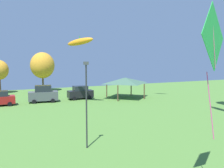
{
  "coord_description": "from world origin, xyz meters",
  "views": [
    {
      "loc": [
        -7.22,
        3.83,
        6.82
      ],
      "look_at": [
        -1.78,
        15.86,
        5.43
      ],
      "focal_mm": 38.0,
      "sensor_mm": 36.0,
      "label": 1
    }
  ],
  "objects_px": {
    "kite_flying_2": "(213,40)",
    "park_pavilion": "(125,81)",
    "kite_flying_4": "(80,42)",
    "parked_car_second_from_left": "(0,99)",
    "parked_car_rightmost_in_row": "(80,92)",
    "parked_car_third_from_left": "(43,94)",
    "treeline_tree_3": "(42,65)",
    "light_post_2": "(86,100)"
  },
  "relations": [
    {
      "from": "kite_flying_2",
      "to": "park_pavilion",
      "type": "xyz_separation_m",
      "value": [
        9.53,
        27.8,
        -4.7
      ]
    },
    {
      "from": "kite_flying_4",
      "to": "parked_car_second_from_left",
      "type": "xyz_separation_m",
      "value": [
        -11.15,
        3.71,
        -8.27
      ]
    },
    {
      "from": "parked_car_third_from_left",
      "to": "parked_car_rightmost_in_row",
      "type": "xyz_separation_m",
      "value": [
        6.23,
        0.46,
        -0.17
      ]
    },
    {
      "from": "park_pavilion",
      "to": "kite_flying_2",
      "type": "bearing_deg",
      "value": -108.92
    },
    {
      "from": "parked_car_third_from_left",
      "to": "park_pavilion",
      "type": "bearing_deg",
      "value": -0.65
    },
    {
      "from": "kite_flying_4",
      "to": "treeline_tree_3",
      "type": "distance_m",
      "value": 17.96
    },
    {
      "from": "parked_car_third_from_left",
      "to": "light_post_2",
      "type": "relative_size",
      "value": 0.7
    },
    {
      "from": "parked_car_second_from_left",
      "to": "treeline_tree_3",
      "type": "height_order",
      "value": "treeline_tree_3"
    },
    {
      "from": "park_pavilion",
      "to": "treeline_tree_3",
      "type": "bearing_deg",
      "value": 128.91
    },
    {
      "from": "kite_flying_2",
      "to": "parked_car_third_from_left",
      "type": "bearing_deg",
      "value": 98.12
    },
    {
      "from": "kite_flying_2",
      "to": "kite_flying_4",
      "type": "bearing_deg",
      "value": 88.37
    },
    {
      "from": "kite_flying_2",
      "to": "kite_flying_4",
      "type": "relative_size",
      "value": 1.86
    },
    {
      "from": "kite_flying_2",
      "to": "parked_car_rightmost_in_row",
      "type": "bearing_deg",
      "value": 86.11
    },
    {
      "from": "kite_flying_4",
      "to": "light_post_2",
      "type": "height_order",
      "value": "kite_flying_4"
    },
    {
      "from": "kite_flying_2",
      "to": "treeline_tree_3",
      "type": "xyz_separation_m",
      "value": [
        -2.34,
        42.51,
        -2.28
      ]
    },
    {
      "from": "parked_car_third_from_left",
      "to": "treeline_tree_3",
      "type": "bearing_deg",
      "value": 88.08
    },
    {
      "from": "kite_flying_2",
      "to": "treeline_tree_3",
      "type": "distance_m",
      "value": 42.63
    },
    {
      "from": "parked_car_third_from_left",
      "to": "light_post_2",
      "type": "bearing_deg",
      "value": -83.39
    },
    {
      "from": "parked_car_rightmost_in_row",
      "to": "park_pavilion",
      "type": "bearing_deg",
      "value": -16.91
    },
    {
      "from": "parked_car_third_from_left",
      "to": "parked_car_rightmost_in_row",
      "type": "relative_size",
      "value": 1.09
    },
    {
      "from": "kite_flying_4",
      "to": "park_pavilion",
      "type": "height_order",
      "value": "kite_flying_4"
    },
    {
      "from": "park_pavilion",
      "to": "parked_car_rightmost_in_row",
      "type": "bearing_deg",
      "value": 164.32
    },
    {
      "from": "treeline_tree_3",
      "to": "kite_flying_4",
      "type": "bearing_deg",
      "value": -79.95
    },
    {
      "from": "kite_flying_4",
      "to": "park_pavilion",
      "type": "bearing_deg",
      "value": 16.21
    },
    {
      "from": "kite_flying_4",
      "to": "parked_car_third_from_left",
      "type": "bearing_deg",
      "value": 139.49
    },
    {
      "from": "parked_car_rightmost_in_row",
      "to": "treeline_tree_3",
      "type": "bearing_deg",
      "value": 107.91
    },
    {
      "from": "parked_car_third_from_left",
      "to": "parked_car_rightmost_in_row",
      "type": "bearing_deg",
      "value": 10.43
    },
    {
      "from": "kite_flying_4",
      "to": "treeline_tree_3",
      "type": "xyz_separation_m",
      "value": [
        -3.06,
        17.27,
        -3.86
      ]
    },
    {
      "from": "kite_flying_4",
      "to": "parked_car_third_from_left",
      "type": "relative_size",
      "value": 0.8
    },
    {
      "from": "parked_car_second_from_left",
      "to": "treeline_tree_3",
      "type": "bearing_deg",
      "value": 57.07
    },
    {
      "from": "light_post_2",
      "to": "treeline_tree_3",
      "type": "height_order",
      "value": "treeline_tree_3"
    },
    {
      "from": "parked_car_third_from_left",
      "to": "kite_flying_4",
      "type": "bearing_deg",
      "value": -34.35
    },
    {
      "from": "parked_car_second_from_left",
      "to": "parked_car_rightmost_in_row",
      "type": "distance_m",
      "value": 12.5
    },
    {
      "from": "parked_car_rightmost_in_row",
      "to": "parked_car_second_from_left",
      "type": "bearing_deg",
      "value": -176.85
    },
    {
      "from": "kite_flying_4",
      "to": "treeline_tree_3",
      "type": "relative_size",
      "value": 0.45
    },
    {
      "from": "kite_flying_4",
      "to": "light_post_2",
      "type": "relative_size",
      "value": 0.56
    },
    {
      "from": "parked_car_second_from_left",
      "to": "parked_car_rightmost_in_row",
      "type": "relative_size",
      "value": 0.98
    },
    {
      "from": "kite_flying_4",
      "to": "parked_car_second_from_left",
      "type": "height_order",
      "value": "kite_flying_4"
    },
    {
      "from": "parked_car_second_from_left",
      "to": "light_post_2",
      "type": "bearing_deg",
      "value": -75.08
    },
    {
      "from": "parked_car_third_from_left",
      "to": "park_pavilion",
      "type": "distance_m",
      "value": 13.94
    },
    {
      "from": "parked_car_rightmost_in_row",
      "to": "light_post_2",
      "type": "xyz_separation_m",
      "value": [
        -6.06,
        -21.85,
        2.59
      ]
    },
    {
      "from": "parked_car_second_from_left",
      "to": "parked_car_third_from_left",
      "type": "bearing_deg",
      "value": 2.38
    }
  ]
}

